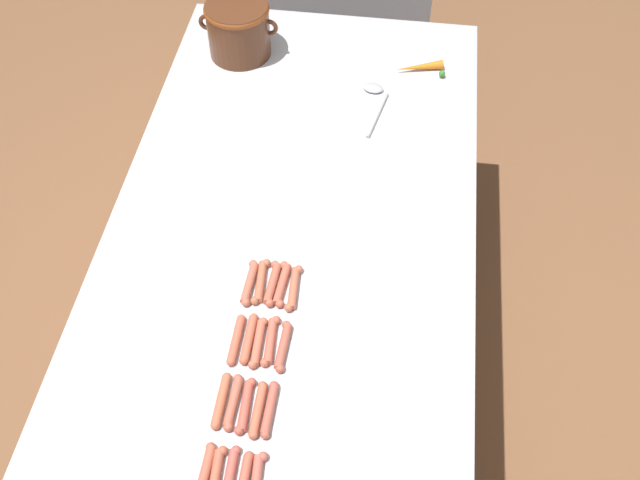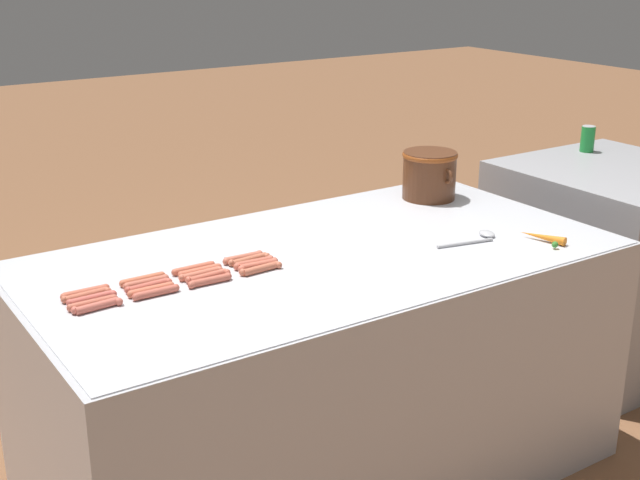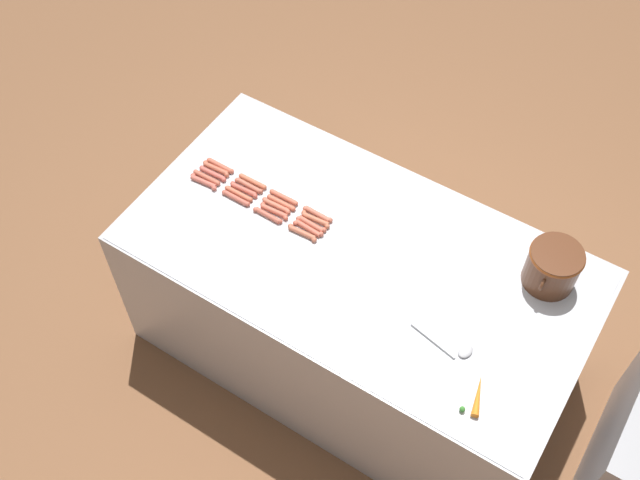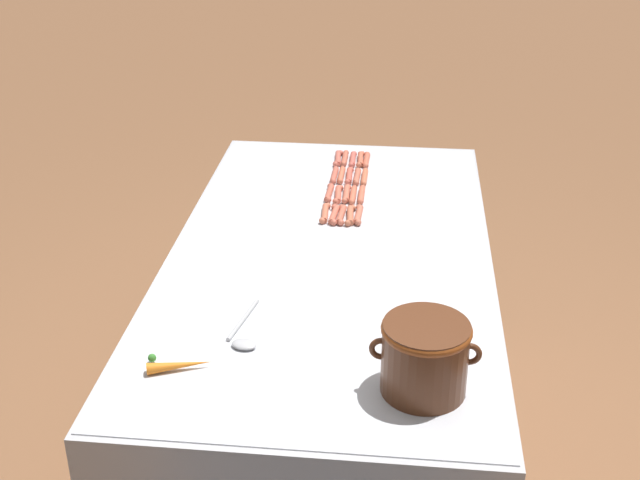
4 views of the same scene
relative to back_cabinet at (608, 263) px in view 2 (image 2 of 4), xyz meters
The scene contains 27 objects.
ground_plane 1.71m from the back_cabinet, 87.29° to the right, with size 20.00×20.00×0.00m, color brown.
griddle_counter 1.65m from the back_cabinet, 87.29° to the right, with size 1.07×2.01×0.87m.
back_cabinet is the anchor object (origin of this frame).
hot_dog_0 2.48m from the back_cabinet, 89.95° to the right, with size 0.03×0.15×0.02m.
hot_dog_1 2.30m from the back_cabinet, 90.01° to the right, with size 0.02×0.15×0.02m.
hot_dog_2 2.13m from the back_cabinet, 89.97° to the right, with size 0.02×0.15×0.02m.
hot_dog_3 1.96m from the back_cabinet, 89.98° to the right, with size 0.03×0.15×0.02m.
hot_dog_4 2.49m from the back_cabinet, 89.36° to the right, with size 0.03×0.15×0.02m.
hot_dog_5 2.30m from the back_cabinet, 89.25° to the right, with size 0.03×0.15×0.02m.
hot_dog_6 2.13m from the back_cabinet, 89.10° to the right, with size 0.02×0.15×0.02m.
hot_dog_7 1.95m from the back_cabinet, 89.10° to the right, with size 0.03×0.15×0.02m.
hot_dog_8 2.48m from the back_cabinet, 88.60° to the right, with size 0.03×0.15×0.02m.
hot_dog_9 2.31m from the back_cabinet, 88.46° to the right, with size 0.03×0.15×0.02m.
hot_dog_10 2.14m from the back_cabinet, 88.40° to the right, with size 0.03×0.15×0.02m.
hot_dog_11 1.95m from the back_cabinet, 88.12° to the right, with size 0.03×0.15×0.02m.
hot_dog_12 2.49m from the back_cabinet, 87.83° to the right, with size 0.02×0.15×0.02m.
hot_dog_13 2.32m from the back_cabinet, 87.66° to the right, with size 0.02×0.15×0.02m.
hot_dog_14 2.13m from the back_cabinet, 87.55° to the right, with size 0.03×0.15×0.02m.
hot_dog_15 1.95m from the back_cabinet, 87.33° to the right, with size 0.03×0.15×0.02m.
hot_dog_16 2.49m from the back_cabinet, 87.16° to the right, with size 0.03×0.15×0.02m.
hot_dog_17 2.31m from the back_cabinet, 86.96° to the right, with size 0.03×0.15×0.02m.
hot_dog_18 2.14m from the back_cabinet, 86.61° to the right, with size 0.03×0.15×0.02m.
hot_dog_19 1.96m from the back_cabinet, 86.34° to the right, with size 0.03×0.15×0.02m.
bean_pot 1.08m from the back_cabinet, 103.85° to the right, with size 0.28×0.23×0.20m.
serving_spoon 1.21m from the back_cabinet, 76.28° to the right, with size 0.09×0.27×0.02m.
carrot 1.11m from the back_cabinet, 66.21° to the right, with size 0.18×0.08×0.03m.
soda_can 0.61m from the back_cabinet, 156.48° to the left, with size 0.07×0.07×0.12m.
Camera 2 is at (2.26, -1.50, 1.86)m, focal length 47.70 mm.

